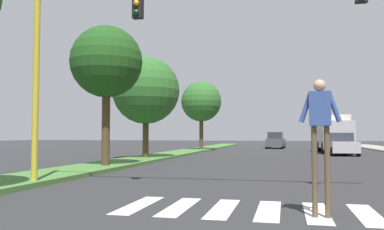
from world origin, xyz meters
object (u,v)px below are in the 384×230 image
(tree_far, at_px, (146,91))
(traffic_light_gantry, at_px, (140,28))
(sedan_distant, at_px, (276,141))
(truck_box_delivery, at_px, (334,133))
(tree_mid, at_px, (107,63))
(sedan_midblock, at_px, (340,145))
(tree_distant, at_px, (201,102))
(pedestrian_performer, at_px, (320,125))

(tree_far, bearing_deg, traffic_light_gantry, -70.82)
(sedan_distant, bearing_deg, truck_box_delivery, -62.02)
(tree_mid, xyz_separation_m, sedan_midblock, (11.56, 14.75, -3.93))
(sedan_distant, bearing_deg, tree_distant, -128.59)
(tree_far, height_order, traffic_light_gantry, tree_far)
(tree_mid, relative_size, tree_distant, 0.98)
(sedan_midblock, bearing_deg, tree_mid, -128.10)
(tree_distant, relative_size, pedestrian_performer, 2.52)
(tree_far, xyz_separation_m, sedan_distant, (7.12, 21.50, -3.33))
(tree_distant, distance_m, traffic_light_gantry, 25.94)
(pedestrian_performer, bearing_deg, traffic_light_gantry, 149.13)
(tree_mid, distance_m, traffic_light_gantry, 7.08)
(tree_far, height_order, sedan_distant, tree_far)
(traffic_light_gantry, bearing_deg, tree_distant, 98.18)
(tree_distant, bearing_deg, traffic_light_gantry, -81.82)
(tree_far, relative_size, sedan_midblock, 1.29)
(tree_far, distance_m, traffic_light_gantry, 13.07)
(sedan_distant, distance_m, truck_box_delivery, 10.64)
(sedan_midblock, relative_size, sedan_distant, 1.07)
(sedan_distant, bearing_deg, sedan_midblock, -69.56)
(tree_mid, xyz_separation_m, pedestrian_performer, (8.31, -8.62, -3.02))
(traffic_light_gantry, height_order, sedan_distant, traffic_light_gantry)
(tree_mid, relative_size, pedestrian_performer, 2.48)
(sedan_midblock, xyz_separation_m, truck_box_delivery, (0.07, 3.79, 0.88))
(tree_far, height_order, sedan_midblock, tree_far)
(pedestrian_performer, bearing_deg, tree_distant, 106.08)
(tree_far, bearing_deg, sedan_distant, 71.68)
(tree_mid, xyz_separation_m, sedan_distant, (6.66, 27.90, -3.88))
(sedan_midblock, bearing_deg, traffic_light_gantry, -110.49)
(sedan_midblock, distance_m, sedan_distant, 14.04)
(sedan_midblock, height_order, truck_box_delivery, truck_box_delivery)
(tree_far, distance_m, tree_distant, 13.35)
(sedan_distant, height_order, truck_box_delivery, truck_box_delivery)
(tree_far, xyz_separation_m, pedestrian_performer, (8.78, -15.02, -2.48))
(pedestrian_performer, distance_m, truck_box_delivery, 27.36)
(sedan_distant, bearing_deg, tree_far, -108.32)
(tree_far, bearing_deg, tree_mid, -85.87)
(truck_box_delivery, bearing_deg, tree_distant, 174.05)
(tree_mid, height_order, pedestrian_performer, tree_mid)
(tree_mid, height_order, tree_distant, tree_distant)
(sedan_midblock, distance_m, truck_box_delivery, 3.89)
(tree_far, distance_m, sedan_midblock, 15.03)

